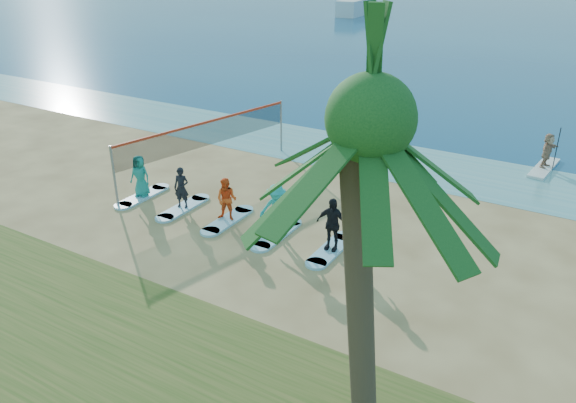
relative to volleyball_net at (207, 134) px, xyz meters
The scene contains 17 objects.
ground 7.59m from the volleyball_net, 39.10° to the right, with size 600.00×600.00×0.00m, color tan.
shallow_water 8.40m from the volleyball_net, 45.79° to the left, with size 600.00×600.00×0.00m, color teal.
volleyball_net is the anchor object (origin of this frame).
palm_tree 15.57m from the volleyball_net, 40.52° to the right, with size 5.60×5.60×7.90m.
paddleboard 15.12m from the volleyball_net, 33.68° to the left, with size 0.70×3.00×0.12m, color silver.
paddleboarder 15.04m from the volleyball_net, 33.68° to the left, with size 1.44×0.46×1.55m, color tan.
boat_offshore_a 61.65m from the volleyball_net, 108.74° to the left, with size 2.72×7.68×2.15m, color silver.
surfboard_0 3.82m from the volleyball_net, 105.21° to the right, with size 0.70×2.20×0.09m, color #8FC9DD.
student_0 3.48m from the volleyball_net, 105.21° to the right, with size 0.82×0.53×1.67m, color #1B8776.
surfboard_1 3.92m from the volleyball_net, 69.00° to the right, with size 0.70×2.20×0.09m, color #8FC9DD.
student_1 3.60m from the volleyball_net, 69.00° to the right, with size 0.58×0.38×1.58m, color black.
surfboard_2 5.00m from the volleyball_net, 43.89° to the right, with size 0.70×2.20×0.09m, color #8FC9DD.
student_2 4.75m from the volleyball_net, 43.89° to the right, with size 0.78×0.60×1.59m, color #F44F19.
surfboard_3 6.60m from the volleyball_net, 30.53° to the right, with size 0.70×2.20×0.09m, color #8FC9DD.
student_3 6.40m from the volleyball_net, 30.53° to the right, with size 1.18×0.68×1.83m, color teal.
surfboard_4 8.43m from the volleyball_net, 23.04° to the right, with size 0.70×2.20×0.09m, color #8FC9DD.
student_4 8.27m from the volleyball_net, 23.04° to the right, with size 1.07×0.44×1.82m, color black.
Camera 1 is at (8.91, -13.22, 9.26)m, focal length 35.00 mm.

